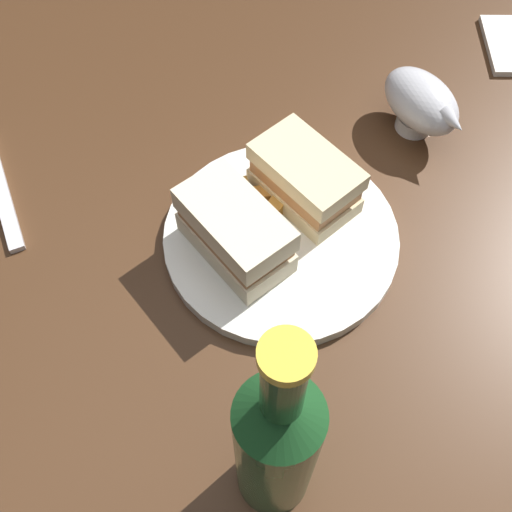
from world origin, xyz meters
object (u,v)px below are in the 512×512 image
Objects in this scene: sandwich_half_left at (305,179)px; gravy_boat at (422,102)px; plate at (281,238)px; fork at (0,187)px; sandwich_half_right at (230,231)px; cider_bottle at (276,445)px.

gravy_boat is (-0.13, 0.13, -0.00)m from sandwich_half_left.
plate is 1.37× the size of fork.
plate is at bearing 115.95° from sandwich_half_right.
sandwich_half_right is (0.02, -0.05, 0.04)m from plate.
sandwich_half_right is 0.28m from gravy_boat.
fork is at bearing -87.40° from sandwich_half_left.
plate reaches higher than fork.
cider_bottle reaches higher than fork.
gravy_boat is at bearing 136.21° from sandwich_half_right.
fork is (-0.04, -0.32, -0.00)m from plate.
sandwich_half_left is 0.34m from fork.
gravy_boat is at bearing 162.73° from cider_bottle.
sandwich_half_right is 0.24m from cider_bottle.
sandwich_half_right reaches higher than gravy_boat.
plate is at bearing -21.14° from sandwich_half_left.
plate is 0.07m from sandwich_half_left.
sandwich_half_right is 1.05× the size of gravy_boat.
cider_bottle reaches higher than sandwich_half_left.
cider_bottle is at bearing 16.25° from sandwich_half_right.
gravy_boat is 0.45m from cider_bottle.
gravy_boat is 0.49m from fork.
cider_bottle is (0.22, 0.06, 0.06)m from sandwich_half_right.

